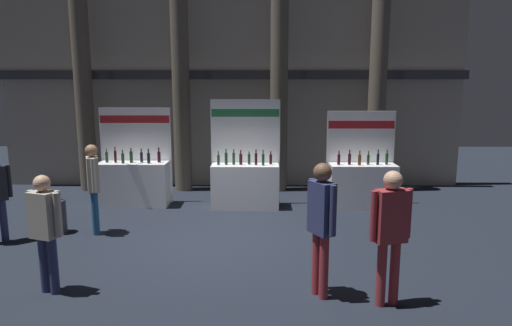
{
  "coord_description": "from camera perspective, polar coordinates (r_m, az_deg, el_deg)",
  "views": [
    {
      "loc": [
        0.79,
        -7.74,
        2.8
      ],
      "look_at": [
        0.72,
        0.5,
        1.36
      ],
      "focal_mm": 30.92,
      "sensor_mm": 36.0,
      "label": 1
    }
  ],
  "objects": [
    {
      "name": "visitor_4",
      "position": [
        5.89,
        8.45,
        -7.1
      ],
      "size": [
        0.36,
        0.48,
        1.83
      ],
      "rotation": [
        0.0,
        0.0,
        2.08
      ],
      "color": "maroon",
      "rests_on": "ground_plane"
    },
    {
      "name": "exhibitor_booth_2",
      "position": [
        10.56,
        13.54,
        -2.41
      ],
      "size": [
        1.59,
        0.66,
        2.23
      ],
      "color": "white",
      "rests_on": "ground_plane"
    },
    {
      "name": "visitor_1",
      "position": [
        6.6,
        -25.6,
        -7.12
      ],
      "size": [
        0.49,
        0.36,
        1.65
      ],
      "rotation": [
        0.0,
        0.0,
        2.79
      ],
      "color": "navy",
      "rests_on": "ground_plane"
    },
    {
      "name": "hall_colonnade",
      "position": [
        12.34,
        -3.21,
        9.88
      ],
      "size": [
        12.78,
        1.04,
        5.64
      ],
      "color": "gray",
      "rests_on": "ground_plane"
    },
    {
      "name": "exhibitor_booth_1",
      "position": [
        10.26,
        -1.41,
        -2.33
      ],
      "size": [
        1.63,
        0.66,
        2.5
      ],
      "color": "white",
      "rests_on": "ground_plane"
    },
    {
      "name": "visitor_0",
      "position": [
        5.86,
        17.0,
        -7.83
      ],
      "size": [
        0.56,
        0.31,
        1.77
      ],
      "rotation": [
        0.0,
        0.0,
        3.41
      ],
      "color": "maroon",
      "rests_on": "ground_plane"
    },
    {
      "name": "ground_plane",
      "position": [
        8.27,
        -5.09,
        -9.92
      ],
      "size": [
        25.57,
        25.57,
        0.0
      ],
      "primitive_type": "plane",
      "color": "black"
    },
    {
      "name": "exhibitor_booth_0",
      "position": [
        10.82,
        -15.49,
        -2.13
      ],
      "size": [
        1.7,
        0.72,
        2.3
      ],
      "color": "white",
      "rests_on": "ground_plane"
    },
    {
      "name": "trash_bin",
      "position": [
        9.37,
        -24.34,
        -6.35
      ],
      "size": [
        0.34,
        0.34,
        0.64
      ],
      "color": "#38383D",
      "rests_on": "ground_plane"
    },
    {
      "name": "visitor_2",
      "position": [
        8.87,
        -20.31,
        -2.32
      ],
      "size": [
        0.32,
        0.47,
        1.73
      ],
      "rotation": [
        0.0,
        0.0,
        5.13
      ],
      "color": "navy",
      "rests_on": "ground_plane"
    }
  ]
}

